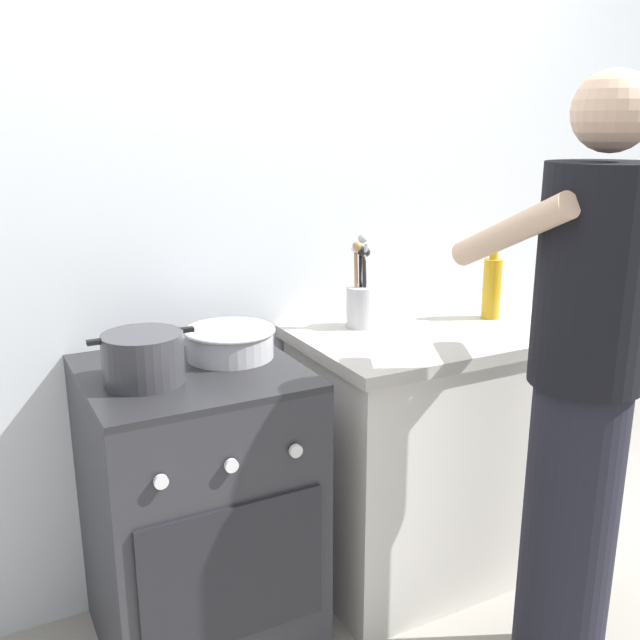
% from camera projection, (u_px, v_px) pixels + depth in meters
% --- Properties ---
extents(ground, '(6.00, 6.00, 0.00)m').
position_uv_depth(ground, '(324.00, 630.00, 2.28)').
color(ground, gray).
extents(back_wall, '(3.20, 0.10, 2.50)m').
position_uv_depth(back_wall, '(307.00, 219.00, 2.46)').
color(back_wall, silver).
rests_on(back_wall, ground).
extents(countertop, '(1.00, 0.60, 0.90)m').
position_uv_depth(countertop, '(440.00, 448.00, 2.53)').
color(countertop, silver).
rests_on(countertop, ground).
extents(stove_range, '(0.60, 0.62, 0.90)m').
position_uv_depth(stove_range, '(198.00, 511.00, 2.13)').
color(stove_range, '#2D2D33').
rests_on(stove_range, ground).
extents(pot, '(0.28, 0.22, 0.14)m').
position_uv_depth(pot, '(143.00, 358.00, 1.89)').
color(pot, '#38383D').
rests_on(pot, stove_range).
extents(mixing_bowl, '(0.27, 0.27, 0.09)m').
position_uv_depth(mixing_bowl, '(230.00, 341.00, 2.10)').
color(mixing_bowl, '#B7B7BC').
rests_on(mixing_bowl, stove_range).
extents(utensil_crock, '(0.10, 0.10, 0.32)m').
position_uv_depth(utensil_crock, '(361.00, 299.00, 2.40)').
color(utensil_crock, silver).
rests_on(utensil_crock, countertop).
extents(oil_bottle, '(0.07, 0.07, 0.27)m').
position_uv_depth(oil_bottle, '(492.00, 287.00, 2.51)').
color(oil_bottle, gold).
rests_on(oil_bottle, countertop).
extents(person, '(0.41, 0.50, 1.70)m').
position_uv_depth(person, '(581.00, 396.00, 1.92)').
color(person, black).
rests_on(person, ground).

